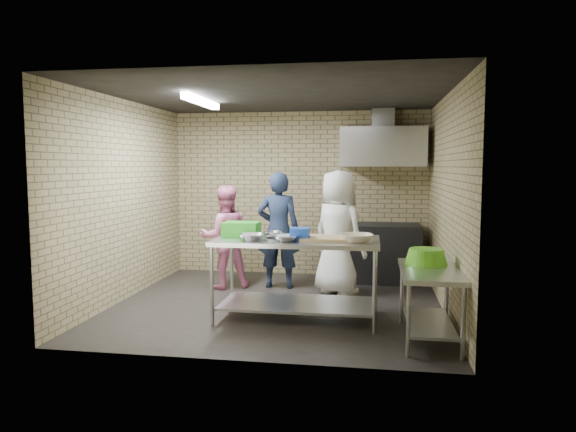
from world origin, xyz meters
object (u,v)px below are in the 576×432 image
object	(u,v)px
side_counter	(429,304)
bottle_red	(386,152)
bottle_green	(411,153)
man_navy	(278,230)
stove	(381,253)
green_crate	(241,229)
woman_white	(338,233)
woman_pink	(225,237)
prep_table	(297,279)
blue_tub	(300,234)
green_basin	(426,257)

from	to	relation	value
side_counter	bottle_red	distance (m)	3.44
bottle_green	man_navy	bearing A→B (deg)	-155.13
side_counter	stove	xyz separation A→B (m)	(-0.45, 2.75, 0.08)
side_counter	green_crate	world-z (taller)	green_crate
woman_white	side_counter	bearing A→B (deg)	158.04
side_counter	woman_pink	xyz separation A→B (m)	(-2.75, 1.93, 0.39)
stove	woman_white	xyz separation A→B (m)	(-0.62, -0.94, 0.42)
bottle_red	bottle_green	distance (m)	0.40
stove	woman_white	distance (m)	1.20
side_counter	woman_white	size ratio (longest dim) A/B	0.69
prep_table	blue_tub	bearing A→B (deg)	-63.43
side_counter	bottle_red	world-z (taller)	bottle_red
bottle_green	woman_pink	size ratio (longest dim) A/B	0.10
blue_tub	woman_pink	xyz separation A→B (m)	(-1.33, 1.50, -0.27)
stove	man_navy	size ratio (longest dim) A/B	0.70
green_crate	woman_white	bearing A→B (deg)	46.35
bottle_red	woman_white	xyz separation A→B (m)	(-0.67, -1.18, -1.16)
green_crate	bottle_green	bearing A→B (deg)	47.12
woman_pink	woman_white	size ratio (longest dim) A/B	0.87
green_basin	woman_pink	size ratio (longest dim) A/B	0.30
prep_table	man_navy	world-z (taller)	man_navy
stove	green_basin	distance (m)	2.57
man_navy	bottle_red	bearing A→B (deg)	-151.90
green_crate	man_navy	xyz separation A→B (m)	(0.20, 1.43, -0.18)
bottle_green	man_navy	world-z (taller)	bottle_green
green_basin	man_navy	distance (m)	2.67
man_navy	blue_tub	bearing A→B (deg)	106.28
prep_table	side_counter	size ratio (longest dim) A/B	1.60
prep_table	woman_white	bearing A→B (deg)	72.47
man_navy	woman_pink	world-z (taller)	man_navy
prep_table	stove	size ratio (longest dim) A/B	1.60
green_crate	bottle_green	world-z (taller)	bottle_green
man_navy	woman_white	distance (m)	0.94
bottle_red	bottle_green	xyz separation A→B (m)	(0.40, 0.00, -0.01)
side_counter	stove	bearing A→B (deg)	99.29
green_basin	bottle_green	distance (m)	2.98
blue_tub	man_navy	size ratio (longest dim) A/B	0.12
prep_table	man_navy	size ratio (longest dim) A/B	1.11
prep_table	bottle_green	xyz separation A→B (m)	(1.47, 2.46, 1.54)
green_crate	bottle_green	size ratio (longest dim) A/B	2.84
side_counter	woman_pink	size ratio (longest dim) A/B	0.79
green_basin	man_navy	world-z (taller)	man_navy
bottle_red	woman_pink	bearing A→B (deg)	-155.67
side_counter	bottle_green	xyz separation A→B (m)	(0.00, 2.99, 1.64)
blue_tub	bottle_red	bearing A→B (deg)	68.24
prep_table	green_crate	xyz separation A→B (m)	(-0.70, 0.12, 0.57)
woman_pink	prep_table	bearing A→B (deg)	106.42
man_navy	side_counter	bearing A→B (deg)	131.36
bottle_red	woman_pink	world-z (taller)	bottle_red
man_navy	woman_pink	distance (m)	0.80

